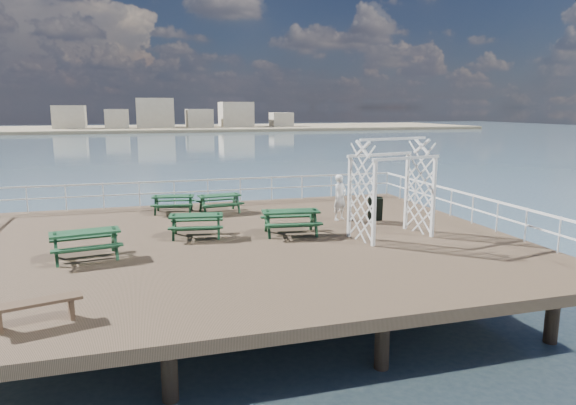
# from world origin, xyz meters

# --- Properties ---
(ground) EXTENTS (18.00, 14.00, 0.30)m
(ground) POSITION_xyz_m (0.00, 0.00, -0.15)
(ground) COLOR brown
(ground) RESTS_ON ground
(sea_backdrop) EXTENTS (300.00, 300.00, 9.20)m
(sea_backdrop) POSITION_xyz_m (12.54, 134.07, -0.51)
(sea_backdrop) COLOR #435C70
(sea_backdrop) RESTS_ON ground
(railing) EXTENTS (17.77, 13.76, 1.10)m
(railing) POSITION_xyz_m (-0.07, 2.57, 0.87)
(railing) COLOR white
(railing) RESTS_ON ground
(picnic_table_a) EXTENTS (1.85, 1.60, 0.80)m
(picnic_table_a) POSITION_xyz_m (-1.64, 5.09, 0.51)
(picnic_table_a) COLOR #153B1D
(picnic_table_a) RESTS_ON ground
(picnic_table_b) EXTENTS (1.84, 1.55, 0.82)m
(picnic_table_b) POSITION_xyz_m (0.18, 4.67, 0.53)
(picnic_table_b) COLOR #153B1D
(picnic_table_b) RESTS_ON ground
(picnic_table_c) EXTENTS (2.07, 1.75, 0.93)m
(picnic_table_c) POSITION_xyz_m (1.93, 0.31, 0.59)
(picnic_table_c) COLOR #153B1D
(picnic_table_c) RESTS_ON ground
(picnic_table_d) EXTENTS (2.08, 1.78, 0.91)m
(picnic_table_d) POSITION_xyz_m (-4.47, -0.81, 0.58)
(picnic_table_d) COLOR #153B1D
(picnic_table_d) RESTS_ON ground
(picnic_table_e) EXTENTS (1.94, 1.65, 0.85)m
(picnic_table_e) POSITION_xyz_m (-1.17, 0.85, 0.54)
(picnic_table_e) COLOR #153B1D
(picnic_table_e) RESTS_ON ground
(flat_bench_near) EXTENTS (1.75, 0.82, 0.49)m
(flat_bench_near) POSITION_xyz_m (-4.99, -5.35, 0.37)
(flat_bench_near) COLOR #4F3D28
(flat_bench_near) RESTS_ON ground
(trellis_arbor) EXTENTS (2.87, 1.91, 3.28)m
(trellis_arbor) POSITION_xyz_m (5.00, -0.96, 1.46)
(trellis_arbor) COLOR white
(trellis_arbor) RESTS_ON ground
(sandwich_board) EXTENTS (0.66, 0.59, 0.90)m
(sandwich_board) POSITION_xyz_m (5.62, 1.47, 0.44)
(sandwich_board) COLOR black
(sandwich_board) RESTS_ON ground
(person) EXTENTS (0.75, 0.65, 1.74)m
(person) POSITION_xyz_m (4.37, 1.94, 0.87)
(person) COLOR white
(person) RESTS_ON ground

